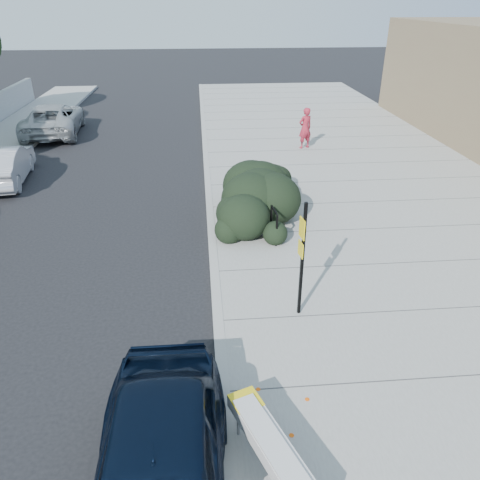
{
  "coord_description": "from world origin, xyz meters",
  "views": [
    {
      "loc": [
        -0.24,
        -7.94,
        6.2
      ],
      "look_at": [
        0.63,
        2.0,
        1.0
      ],
      "focal_mm": 35.0,
      "sensor_mm": 36.0,
      "label": 1
    }
  ],
  "objects_px": {
    "bike_rack": "(274,222)",
    "pedestrian": "(305,128)",
    "sign_post": "(302,253)",
    "suv_silver": "(53,119)",
    "bench": "(273,448)",
    "wagon_silver": "(4,165)"
  },
  "relations": [
    {
      "from": "bench",
      "to": "bike_rack",
      "type": "height_order",
      "value": "bike_rack"
    },
    {
      "from": "bench",
      "to": "suv_silver",
      "type": "xyz_separation_m",
      "value": [
        -8.1,
        19.92,
        0.1
      ]
    },
    {
      "from": "bike_rack",
      "to": "pedestrian",
      "type": "relative_size",
      "value": 0.54
    },
    {
      "from": "sign_post",
      "to": "suv_silver",
      "type": "bearing_deg",
      "value": 112.64
    },
    {
      "from": "bench",
      "to": "pedestrian",
      "type": "height_order",
      "value": "pedestrian"
    },
    {
      "from": "sign_post",
      "to": "suv_silver",
      "type": "distance_m",
      "value": 18.65
    },
    {
      "from": "sign_post",
      "to": "suv_silver",
      "type": "relative_size",
      "value": 0.47
    },
    {
      "from": "wagon_silver",
      "to": "suv_silver",
      "type": "relative_size",
      "value": 0.76
    },
    {
      "from": "sign_post",
      "to": "suv_silver",
      "type": "height_order",
      "value": "sign_post"
    },
    {
      "from": "pedestrian",
      "to": "suv_silver",
      "type": "bearing_deg",
      "value": -41.2
    },
    {
      "from": "bike_rack",
      "to": "pedestrian",
      "type": "height_order",
      "value": "pedestrian"
    },
    {
      "from": "bike_rack",
      "to": "wagon_silver",
      "type": "relative_size",
      "value": 0.23
    },
    {
      "from": "bike_rack",
      "to": "suv_silver",
      "type": "xyz_separation_m",
      "value": [
        -9.2,
        12.82,
        0.03
      ]
    },
    {
      "from": "sign_post",
      "to": "wagon_silver",
      "type": "height_order",
      "value": "sign_post"
    },
    {
      "from": "suv_silver",
      "to": "pedestrian",
      "type": "height_order",
      "value": "pedestrian"
    },
    {
      "from": "pedestrian",
      "to": "bike_rack",
      "type": "bearing_deg",
      "value": 50.05
    },
    {
      "from": "bike_rack",
      "to": "pedestrian",
      "type": "xyz_separation_m",
      "value": [
        2.74,
        8.84,
        0.32
      ]
    },
    {
      "from": "sign_post",
      "to": "suv_silver",
      "type": "xyz_separation_m",
      "value": [
        -9.22,
        16.18,
        -0.85
      ]
    },
    {
      "from": "bench",
      "to": "sign_post",
      "type": "relative_size",
      "value": 0.84
    },
    {
      "from": "suv_silver",
      "to": "bike_rack",
      "type": "bearing_deg",
      "value": 120.33
    },
    {
      "from": "bike_rack",
      "to": "pedestrian",
      "type": "bearing_deg",
      "value": 66.83
    },
    {
      "from": "wagon_silver",
      "to": "pedestrian",
      "type": "height_order",
      "value": "pedestrian"
    }
  ]
}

